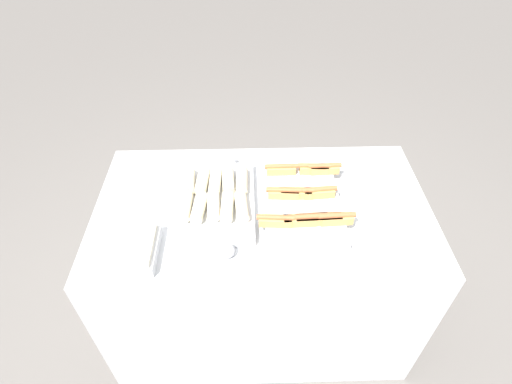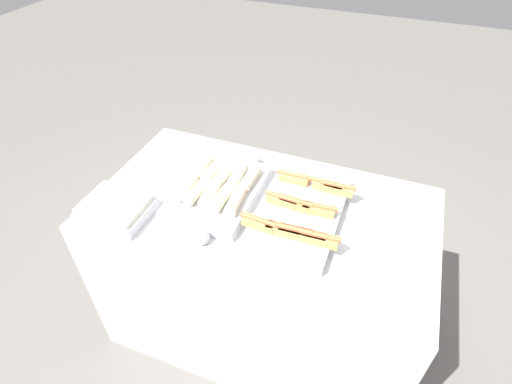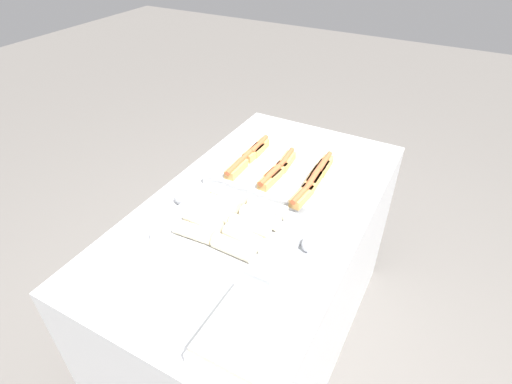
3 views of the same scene
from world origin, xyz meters
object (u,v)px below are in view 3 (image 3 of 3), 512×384
object	(u,v)px
tray_wraps	(232,227)
serving_spoon_near	(309,246)
tray_hotdogs	(280,176)
tray_side_front	(248,334)
serving_spoon_far	(180,199)

from	to	relation	value
tray_wraps	serving_spoon_near	distance (m)	0.28
tray_hotdogs	tray_side_front	size ratio (longest dim) A/B	1.96
tray_wraps	tray_side_front	distance (m)	0.44
tray_hotdogs	tray_side_front	distance (m)	0.77
serving_spoon_near	serving_spoon_far	world-z (taller)	same
tray_hotdogs	serving_spoon_far	world-z (taller)	tray_hotdogs
tray_hotdogs	serving_spoon_far	distance (m)	0.43
tray_side_front	serving_spoon_near	size ratio (longest dim) A/B	1.34
serving_spoon_far	tray_hotdogs	bearing A→B (deg)	-41.18
tray_side_front	tray_wraps	bearing A→B (deg)	37.00
tray_hotdogs	tray_wraps	xyz separation A→B (m)	(-0.38, 0.01, 0.00)
serving_spoon_far	serving_spoon_near	bearing A→B (deg)	-90.23
tray_hotdogs	serving_spoon_near	distance (m)	0.42
tray_wraps	tray_side_front	world-z (taller)	tray_wraps
tray_hotdogs	serving_spoon_far	size ratio (longest dim) A/B	2.55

